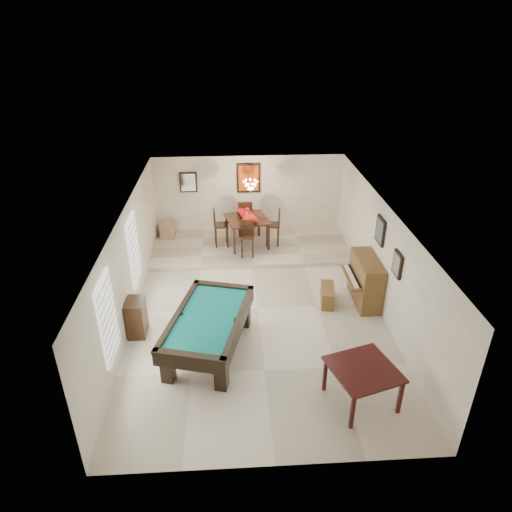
{
  "coord_description": "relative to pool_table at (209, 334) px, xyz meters",
  "views": [
    {
      "loc": [
        -0.61,
        -9.39,
        6.45
      ],
      "look_at": [
        0.0,
        0.6,
        1.15
      ],
      "focal_mm": 32.0,
      "sensor_mm": 36.0,
      "label": 1
    }
  ],
  "objects": [
    {
      "name": "wall_right",
      "position": [
        4.14,
        1.54,
        0.86
      ],
      "size": [
        0.04,
        9.0,
        2.6
      ],
      "primitive_type": "cube",
      "color": "silver",
      "rests_on": "ground_plane"
    },
    {
      "name": "ground_plane",
      "position": [
        1.14,
        1.54,
        -0.45
      ],
      "size": [
        6.0,
        9.0,
        0.02
      ],
      "primitive_type": "cube",
      "color": "beige"
    },
    {
      "name": "upright_piano",
      "position": [
        3.72,
        1.73,
        0.16
      ],
      "size": [
        0.8,
        1.42,
        1.19
      ],
      "primitive_type": null,
      "color": "brown",
      "rests_on": "ground_plane"
    },
    {
      "name": "window_left_front",
      "position": [
        -1.83,
        -0.66,
        0.96
      ],
      "size": [
        0.06,
        1.0,
        1.7
      ],
      "primitive_type": "cube",
      "color": "white",
      "rests_on": "wall_left"
    },
    {
      "name": "wall_back",
      "position": [
        1.14,
        6.04,
        0.86
      ],
      "size": [
        6.0,
        0.04,
        2.6
      ],
      "primitive_type": "cube",
      "color": "silver",
      "rests_on": "ground_plane"
    },
    {
      "name": "dining_chair_north",
      "position": [
        0.99,
        5.58,
        0.29
      ],
      "size": [
        0.46,
        0.46,
        1.21
      ],
      "primitive_type": null,
      "rotation": [
        0.0,
        0.0,
        3.18
      ],
      "color": "black",
      "rests_on": "dining_step"
    },
    {
      "name": "corner_bench",
      "position": [
        -1.5,
        5.64,
        -0.09
      ],
      "size": [
        0.45,
        0.54,
        0.46
      ],
      "primitive_type": "cube",
      "rotation": [
        0.0,
        0.0,
        -0.09
      ],
      "color": "tan",
      "rests_on": "dining_step"
    },
    {
      "name": "piano_bench",
      "position": [
        2.9,
        1.68,
        -0.21
      ],
      "size": [
        0.43,
        0.84,
        0.44
      ],
      "primitive_type": "cube",
      "rotation": [
        0.0,
        0.0,
        -0.16
      ],
      "color": "brown",
      "rests_on": "ground_plane"
    },
    {
      "name": "wall_left",
      "position": [
        -1.86,
        1.54,
        0.86
      ],
      "size": [
        0.04,
        9.0,
        2.6
      ],
      "primitive_type": "cube",
      "color": "silver",
      "rests_on": "ground_plane"
    },
    {
      "name": "dining_chair_east",
      "position": [
        1.82,
        4.86,
        0.25
      ],
      "size": [
        0.47,
        0.47,
        1.13
      ],
      "primitive_type": null,
      "rotation": [
        0.0,
        0.0,
        -1.7
      ],
      "color": "black",
      "rests_on": "dining_step"
    },
    {
      "name": "dining_table",
      "position": [
        1.03,
        4.88,
        0.18
      ],
      "size": [
        1.44,
        1.44,
        1.0
      ],
      "primitive_type": null,
      "rotation": [
        0.0,
        0.0,
        0.22
      ],
      "color": "black",
      "rests_on": "dining_step"
    },
    {
      "name": "window_left_rear",
      "position": [
        -1.83,
        2.14,
        0.96
      ],
      "size": [
        0.06,
        1.0,
        1.7
      ],
      "primitive_type": "cube",
      "color": "white",
      "rests_on": "wall_left"
    },
    {
      "name": "wall_front",
      "position": [
        1.14,
        -2.96,
        0.86
      ],
      "size": [
        6.0,
        0.04,
        2.6
      ],
      "primitive_type": "cube",
      "color": "silver",
      "rests_on": "ground_plane"
    },
    {
      "name": "back_mirror",
      "position": [
        -0.76,
        6.0,
        1.36
      ],
      "size": [
        0.55,
        0.06,
        0.65
      ],
      "primitive_type": "cube",
      "color": "white",
      "rests_on": "wall_back"
    },
    {
      "name": "pool_table",
      "position": [
        0.0,
        0.0,
        0.0
      ],
      "size": [
        2.04,
        2.89,
        0.87
      ],
      "primitive_type": null,
      "rotation": [
        0.0,
        0.0,
        -0.26
      ],
      "color": "black",
      "rests_on": "ground_plane"
    },
    {
      "name": "ceiling",
      "position": [
        1.14,
        1.54,
        2.16
      ],
      "size": [
        6.0,
        9.0,
        0.04
      ],
      "primitive_type": "cube",
      "color": "white",
      "rests_on": "wall_back"
    },
    {
      "name": "dining_chair_south",
      "position": [
        1.0,
        4.14,
        0.22
      ],
      "size": [
        0.41,
        0.41,
        1.06
      ],
      "primitive_type": null,
      "rotation": [
        0.0,
        0.0,
        -0.05
      ],
      "color": "black",
      "rests_on": "dining_step"
    },
    {
      "name": "flower_vase",
      "position": [
        1.03,
        4.88,
        0.79
      ],
      "size": [
        0.14,
        0.14,
        0.22
      ],
      "primitive_type": null,
      "rotation": [
        0.0,
        0.0,
        -0.07
      ],
      "color": "#A60E1A",
      "rests_on": "dining_table"
    },
    {
      "name": "apothecary_chest",
      "position": [
        -1.64,
        0.71,
        -0.0
      ],
      "size": [
        0.39,
        0.58,
        0.87
      ],
      "primitive_type": "cube",
      "color": "black",
      "rests_on": "ground_plane"
    },
    {
      "name": "right_picture_lower",
      "position": [
        4.1,
        0.54,
        1.26
      ],
      "size": [
        0.06,
        0.45,
        0.55
      ],
      "primitive_type": "cube",
      "color": "gray",
      "rests_on": "wall_right"
    },
    {
      "name": "chandelier",
      "position": [
        1.14,
        4.74,
        1.76
      ],
      "size": [
        0.44,
        0.44,
        0.6
      ],
      "primitive_type": null,
      "color": "#FFE5B2",
      "rests_on": "ceiling"
    },
    {
      "name": "dining_chair_west",
      "position": [
        0.24,
        4.87,
        0.27
      ],
      "size": [
        0.47,
        0.47,
        1.17
      ],
      "primitive_type": null,
      "rotation": [
        0.0,
        0.0,
        1.65
      ],
      "color": "black",
      "rests_on": "dining_step"
    },
    {
      "name": "back_painting",
      "position": [
        1.14,
        6.0,
        1.46
      ],
      "size": [
        0.75,
        0.06,
        0.95
      ],
      "primitive_type": "cube",
      "color": "#D84C14",
      "rests_on": "wall_back"
    },
    {
      "name": "right_picture_upper",
      "position": [
        4.1,
        1.84,
        1.46
      ],
      "size": [
        0.06,
        0.55,
        0.65
      ],
      "primitive_type": "cube",
      "color": "slate",
      "rests_on": "wall_right"
    },
    {
      "name": "dining_step",
      "position": [
        1.14,
        4.79,
        -0.38
      ],
      "size": [
        6.0,
        2.5,
        0.12
      ],
      "primitive_type": "cube",
      "color": "beige",
      "rests_on": "ground_plane"
    },
    {
      "name": "square_table",
      "position": [
        2.86,
        -1.64,
        -0.04
      ],
      "size": [
        1.42,
        1.42,
        0.79
      ],
      "primitive_type": null,
      "rotation": [
        0.0,
        0.0,
        0.3
      ],
      "color": "black",
      "rests_on": "ground_plane"
    }
  ]
}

